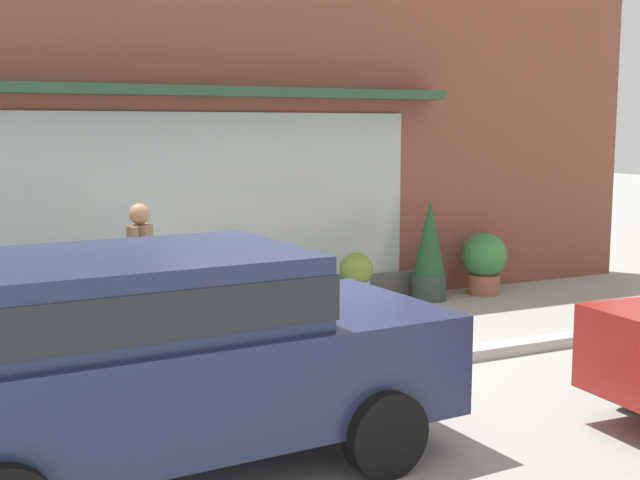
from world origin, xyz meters
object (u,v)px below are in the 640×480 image
parked_car_navy (156,348)px  potted_plant_near_hydrant (484,261)px  potted_plant_low_front (356,279)px  fire_hydrant (205,328)px  potted_plant_window_center (266,290)px  potted_plant_doorstep (122,307)px  potted_plant_trailing_edge (429,252)px  pedestrian_with_handbag (140,270)px

parked_car_navy → potted_plant_near_hydrant: size_ratio=4.65×
potted_plant_near_hydrant → potted_plant_low_front: bearing=-176.9°
fire_hydrant → potted_plant_window_center: fire_hydrant is taller
fire_hydrant → parked_car_navy: size_ratio=0.20×
fire_hydrant → potted_plant_near_hydrant: bearing=20.2°
potted_plant_doorstep → potted_plant_trailing_edge: bearing=3.7°
parked_car_navy → potted_plant_doorstep: parked_car_navy is taller
potted_plant_window_center → potted_plant_near_hydrant: size_ratio=0.91×
fire_hydrant → potted_plant_trailing_edge: size_ratio=0.58×
potted_plant_window_center → fire_hydrant: bearing=-129.8°
fire_hydrant → potted_plant_window_center: (1.34, 1.60, -0.02)m
potted_plant_low_front → potted_plant_near_hydrant: potted_plant_near_hydrant is taller
potted_plant_near_hydrant → pedestrian_with_handbag: bearing=-167.7°
pedestrian_with_handbag → potted_plant_low_front: pedestrian_with_handbag is taller
potted_plant_window_center → potted_plant_low_front: (1.31, 0.05, 0.03)m
parked_car_navy → potted_plant_window_center: 4.63m
pedestrian_with_handbag → potted_plant_window_center: (1.83, 0.99, -0.56)m
potted_plant_low_front → parked_car_navy: bearing=-133.4°
potted_plant_trailing_edge → potted_plant_near_hydrant: 0.98m
potted_plant_low_front → potted_plant_near_hydrant: size_ratio=0.87×
parked_car_navy → potted_plant_near_hydrant: parked_car_navy is taller
parked_car_navy → potted_plant_window_center: parked_car_navy is taller
parked_car_navy → potted_plant_near_hydrant: 7.21m
parked_car_navy → fire_hydrant: bearing=61.2°
potted_plant_doorstep → potted_plant_near_hydrant: potted_plant_near_hydrant is taller
fire_hydrant → pedestrian_with_handbag: bearing=128.5°
potted_plant_trailing_edge → potted_plant_near_hydrant: size_ratio=1.60×
fire_hydrant → parked_car_navy: bearing=-115.4°
pedestrian_with_handbag → potted_plant_window_center: size_ratio=2.01×
potted_plant_window_center → potted_plant_trailing_edge: 2.57m
fire_hydrant → potted_plant_low_front: 3.12m
fire_hydrant → potted_plant_low_front: size_ratio=1.08×
parked_car_navy → potted_plant_trailing_edge: parked_car_navy is taller
parked_car_navy → potted_plant_trailing_edge: bearing=35.9°
pedestrian_with_handbag → potted_plant_doorstep: (-0.01, 0.88, -0.57)m
fire_hydrant → potted_plant_trailing_edge: potted_plant_trailing_edge is taller
potted_plant_doorstep → potted_plant_window_center: bearing=3.3°
pedestrian_with_handbag → parked_car_navy: (-0.60, -2.92, -0.05)m
potted_plant_low_front → potted_plant_doorstep: potted_plant_low_front is taller
potted_plant_trailing_edge → potted_plant_doorstep: potted_plant_trailing_edge is taller
parked_car_navy → pedestrian_with_handbag: bearing=74.9°
potted_plant_trailing_edge → potted_plant_low_front: size_ratio=1.85×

